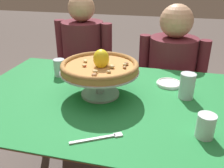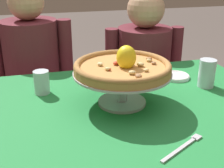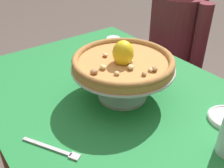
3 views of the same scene
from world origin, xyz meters
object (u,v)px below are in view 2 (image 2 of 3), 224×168
diner_left (35,89)px  diner_right (143,82)px  side_plate (175,76)px  pizza_stand (121,82)px  dinner_fork (184,146)px  water_glass_back_left (42,84)px  water_glass_side_right (207,75)px  pizza (122,67)px

diner_left → diner_right: 0.69m
diner_right → side_plate: bearing=-91.2°
pizza_stand → dinner_fork: bearing=-73.5°
water_glass_back_left → water_glass_side_right: 0.74m
pizza_stand → diner_right: size_ratio=0.34×
water_glass_back_left → dinner_fork: bearing=-52.7°
pizza → diner_right: (0.35, 0.68, -0.37)m
diner_left → diner_right: size_ratio=1.04×
diner_left → dinner_fork: bearing=-67.1°
diner_right → water_glass_side_right: bearing=-82.7°
pizza_stand → side_plate: bearing=31.4°
water_glass_back_left → diner_left: 0.57m
diner_left → pizza: bearing=-64.1°
pizza → water_glass_back_left: 0.37m
water_glass_side_right → diner_left: 1.02m
pizza → dinner_fork: 0.39m
pizza → dinner_fork: size_ratio=2.03×
dinner_fork → water_glass_side_right: bearing=52.5°
dinner_fork → diner_right: bearing=76.5°
diner_right → dinner_fork: bearing=-103.5°
water_glass_back_left → diner_right: size_ratio=0.09×
side_plate → diner_right: size_ratio=0.12×
pizza_stand → water_glass_side_right: bearing=9.7°
pizza → water_glass_back_left: bearing=148.5°
pizza_stand → dinner_fork: 0.37m
dinner_fork → diner_right: diner_right is taller
dinner_fork → diner_left: 1.16m
pizza → water_glass_side_right: bearing=9.9°
water_glass_back_left → diner_left: bearing=94.2°
pizza → water_glass_side_right: pizza is taller
pizza_stand → diner_left: 0.83m
water_glass_back_left → dinner_fork: size_ratio=0.54×
pizza → diner_left: size_ratio=0.32×
pizza → pizza_stand: bearing=143.8°
side_plate → dinner_fork: bearing=-113.1°
pizza_stand → diner_right: 0.82m
pizza → water_glass_back_left: size_ratio=3.74×
water_glass_side_right → diner_right: diner_right is taller
pizza_stand → water_glass_back_left: 0.36m
pizza → water_glass_side_right: size_ratio=2.96×
water_glass_back_left → water_glass_side_right: bearing=-8.8°
pizza → water_glass_side_right: (0.42, 0.07, -0.10)m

